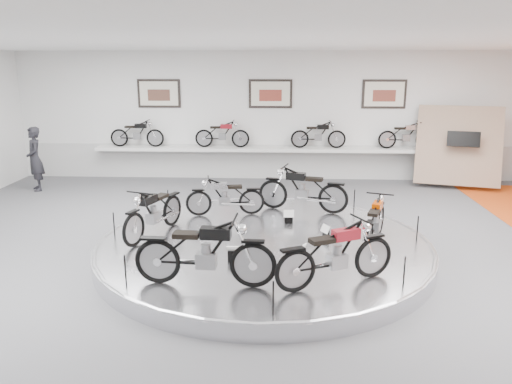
{
  "coord_description": "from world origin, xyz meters",
  "views": [
    {
      "loc": [
        0.26,
        -8.79,
        3.63
      ],
      "look_at": [
        -0.16,
        0.6,
        1.19
      ],
      "focal_mm": 35.0,
      "sensor_mm": 36.0,
      "label": 1
    }
  ],
  "objects_px": {
    "bike_c": "(225,196)",
    "bike_f": "(336,253)",
    "shelf": "(270,149)",
    "bike_a": "(375,221)",
    "bike_b": "(303,189)",
    "bike_e": "(205,252)",
    "bike_d": "(154,211)",
    "visitor": "(35,159)",
    "display_platform": "(264,248)"
  },
  "relations": [
    {
      "from": "shelf",
      "to": "bike_c",
      "type": "distance_m",
      "value": 4.86
    },
    {
      "from": "bike_d",
      "to": "bike_e",
      "type": "distance_m",
      "value": 2.61
    },
    {
      "from": "bike_f",
      "to": "visitor",
      "type": "relative_size",
      "value": 0.94
    },
    {
      "from": "bike_a",
      "to": "bike_b",
      "type": "xyz_separation_m",
      "value": [
        -1.27,
        2.08,
        0.07
      ]
    },
    {
      "from": "shelf",
      "to": "bike_b",
      "type": "distance_m",
      "value": 4.45
    },
    {
      "from": "visitor",
      "to": "bike_d",
      "type": "bearing_deg",
      "value": 11.91
    },
    {
      "from": "bike_b",
      "to": "bike_d",
      "type": "height_order",
      "value": "bike_b"
    },
    {
      "from": "bike_f",
      "to": "shelf",
      "type": "bearing_deg",
      "value": 72.51
    },
    {
      "from": "bike_b",
      "to": "bike_c",
      "type": "height_order",
      "value": "bike_b"
    },
    {
      "from": "bike_c",
      "to": "bike_d",
      "type": "bearing_deg",
      "value": 40.3
    },
    {
      "from": "bike_a",
      "to": "bike_f",
      "type": "distance_m",
      "value": 2.1
    },
    {
      "from": "bike_c",
      "to": "bike_d",
      "type": "distance_m",
      "value": 1.91
    },
    {
      "from": "bike_f",
      "to": "visitor",
      "type": "bearing_deg",
      "value": 114.26
    },
    {
      "from": "bike_c",
      "to": "bike_f",
      "type": "xyz_separation_m",
      "value": [
        2.07,
        -3.56,
        0.07
      ]
    },
    {
      "from": "display_platform",
      "to": "visitor",
      "type": "distance_m",
      "value": 8.37
    },
    {
      "from": "bike_a",
      "to": "display_platform",
      "type": "bearing_deg",
      "value": 109.17
    },
    {
      "from": "bike_e",
      "to": "visitor",
      "type": "xyz_separation_m",
      "value": [
        -5.95,
        6.87,
        0.08
      ]
    },
    {
      "from": "bike_b",
      "to": "bike_e",
      "type": "height_order",
      "value": "bike_e"
    },
    {
      "from": "bike_d",
      "to": "visitor",
      "type": "relative_size",
      "value": 0.91
    },
    {
      "from": "bike_c",
      "to": "visitor",
      "type": "xyz_separation_m",
      "value": [
        -5.87,
        3.19,
        0.19
      ]
    },
    {
      "from": "bike_a",
      "to": "bike_d",
      "type": "xyz_separation_m",
      "value": [
        -4.28,
        0.26,
        0.05
      ]
    },
    {
      "from": "display_platform",
      "to": "bike_f",
      "type": "relative_size",
      "value": 3.67
    },
    {
      "from": "shelf",
      "to": "bike_b",
      "type": "bearing_deg",
      "value": -79.21
    },
    {
      "from": "bike_a",
      "to": "bike_f",
      "type": "relative_size",
      "value": 0.88
    },
    {
      "from": "bike_d",
      "to": "bike_f",
      "type": "height_order",
      "value": "bike_f"
    },
    {
      "from": "bike_a",
      "to": "bike_b",
      "type": "height_order",
      "value": "bike_b"
    },
    {
      "from": "bike_d",
      "to": "visitor",
      "type": "distance_m",
      "value": 6.53
    },
    {
      "from": "bike_b",
      "to": "bike_e",
      "type": "xyz_separation_m",
      "value": [
        -1.67,
        -4.07,
        0.02
      ]
    },
    {
      "from": "bike_a",
      "to": "bike_b",
      "type": "relative_size",
      "value": 0.86
    },
    {
      "from": "shelf",
      "to": "bike_b",
      "type": "xyz_separation_m",
      "value": [
        0.83,
        -4.37,
        -0.18
      ]
    },
    {
      "from": "shelf",
      "to": "bike_a",
      "type": "distance_m",
      "value": 6.79
    },
    {
      "from": "bike_a",
      "to": "bike_d",
      "type": "bearing_deg",
      "value": 107.09
    },
    {
      "from": "bike_c",
      "to": "bike_d",
      "type": "relative_size",
      "value": 0.88
    },
    {
      "from": "bike_c",
      "to": "bike_f",
      "type": "bearing_deg",
      "value": 112.0
    },
    {
      "from": "display_platform",
      "to": "bike_c",
      "type": "bearing_deg",
      "value": 119.24
    },
    {
      "from": "bike_c",
      "to": "visitor",
      "type": "bearing_deg",
      "value": -36.75
    },
    {
      "from": "shelf",
      "to": "visitor",
      "type": "xyz_separation_m",
      "value": [
        -6.79,
        -1.57,
        -0.07
      ]
    },
    {
      "from": "shelf",
      "to": "bike_b",
      "type": "height_order",
      "value": "bike_b"
    },
    {
      "from": "bike_a",
      "to": "bike_b",
      "type": "bearing_deg",
      "value": 51.91
    },
    {
      "from": "shelf",
      "to": "visitor",
      "type": "relative_size",
      "value": 5.91
    },
    {
      "from": "shelf",
      "to": "bike_d",
      "type": "xyz_separation_m",
      "value": [
        -2.18,
        -6.19,
        -0.2
      ]
    },
    {
      "from": "bike_e",
      "to": "shelf",
      "type": "bearing_deg",
      "value": 87.65
    },
    {
      "from": "display_platform",
      "to": "bike_c",
      "type": "xyz_separation_m",
      "value": [
        -0.92,
        1.64,
        0.59
      ]
    },
    {
      "from": "bike_d",
      "to": "bike_f",
      "type": "xyz_separation_m",
      "value": [
        3.34,
        -2.13,
        0.02
      ]
    },
    {
      "from": "bike_e",
      "to": "bike_c",
      "type": "bearing_deg",
      "value": 94.51
    },
    {
      "from": "bike_d",
      "to": "bike_f",
      "type": "relative_size",
      "value": 0.97
    },
    {
      "from": "bike_c",
      "to": "bike_e",
      "type": "bearing_deg",
      "value": 82.94
    },
    {
      "from": "bike_e",
      "to": "visitor",
      "type": "bearing_deg",
      "value": 134.25
    },
    {
      "from": "display_platform",
      "to": "bike_b",
      "type": "xyz_separation_m",
      "value": [
        0.83,
        2.03,
        0.67
      ]
    },
    {
      "from": "shelf",
      "to": "visitor",
      "type": "bearing_deg",
      "value": -166.96
    }
  ]
}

